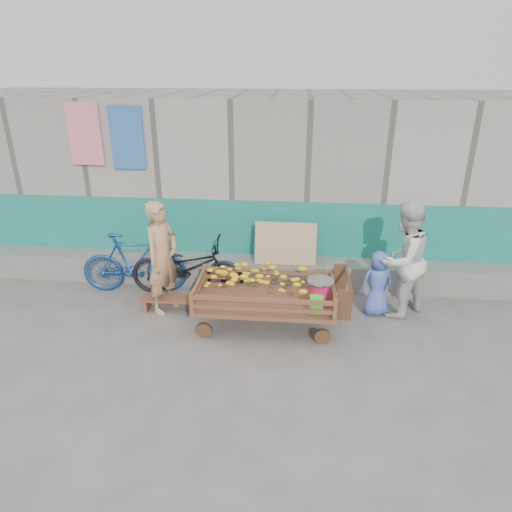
# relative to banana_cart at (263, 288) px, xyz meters

# --- Properties ---
(ground) EXTENTS (80.00, 80.00, 0.00)m
(ground) POSITION_rel_banana_cart_xyz_m (-0.03, -0.97, -0.62)
(ground) COLOR #524F4B
(ground) RESTS_ON ground
(building_wall) EXTENTS (12.00, 3.50, 3.00)m
(building_wall) POSITION_rel_banana_cart_xyz_m (-0.03, 3.08, 0.85)
(building_wall) COLOR gray
(building_wall) RESTS_ON ground
(banana_cart) EXTENTS (2.13, 0.97, 0.91)m
(banana_cart) POSITION_rel_banana_cart_xyz_m (0.00, 0.00, 0.00)
(banana_cart) COLOR brown
(banana_cart) RESTS_ON ground
(bench) EXTENTS (0.88, 0.26, 0.22)m
(bench) POSITION_rel_banana_cart_xyz_m (-1.45, 0.32, -0.45)
(bench) COLOR brown
(bench) RESTS_ON ground
(vendor_man) EXTENTS (0.62, 0.74, 1.73)m
(vendor_man) POSITION_rel_banana_cart_xyz_m (-1.52, 0.36, 0.25)
(vendor_man) COLOR #AD8056
(vendor_man) RESTS_ON ground
(woman) EXTENTS (1.08, 1.06, 1.76)m
(woman) POSITION_rel_banana_cart_xyz_m (2.00, 0.58, 0.26)
(woman) COLOR silver
(woman) RESTS_ON ground
(child) EXTENTS (0.55, 0.42, 1.01)m
(child) POSITION_rel_banana_cart_xyz_m (1.66, 0.53, -0.11)
(child) COLOR #415CB6
(child) RESTS_ON ground
(bicycle_dark) EXTENTS (1.85, 0.65, 0.97)m
(bicycle_dark) POSITION_rel_banana_cart_xyz_m (-1.29, 0.88, -0.13)
(bicycle_dark) COLOR black
(bicycle_dark) RESTS_ON ground
(bicycle_blue) EXTENTS (1.74, 0.65, 1.02)m
(bicycle_blue) POSITION_rel_banana_cart_xyz_m (-2.17, 0.91, -0.10)
(bicycle_blue) COLOR navy
(bicycle_blue) RESTS_ON ground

